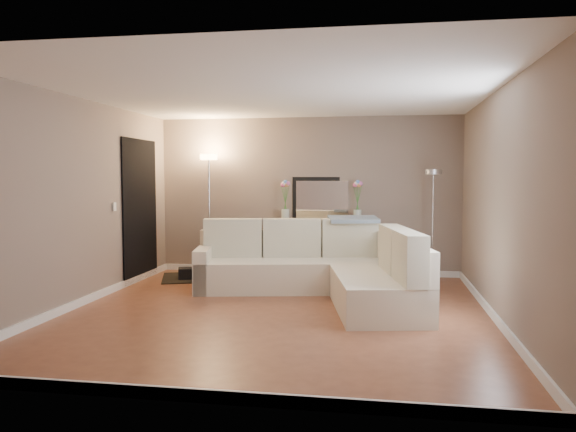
% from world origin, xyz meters
% --- Properties ---
extents(floor, '(5.00, 5.50, 0.01)m').
position_xyz_m(floor, '(0.00, 0.00, -0.01)').
color(floor, brown).
rests_on(floor, ground).
extents(ceiling, '(5.00, 5.50, 0.01)m').
position_xyz_m(ceiling, '(0.00, 0.00, 2.60)').
color(ceiling, white).
rests_on(ceiling, ground).
extents(wall_back, '(5.00, 0.02, 2.60)m').
position_xyz_m(wall_back, '(0.00, 2.76, 1.30)').
color(wall_back, gray).
rests_on(wall_back, ground).
extents(wall_front, '(5.00, 0.02, 2.60)m').
position_xyz_m(wall_front, '(0.00, -2.76, 1.30)').
color(wall_front, gray).
rests_on(wall_front, ground).
extents(wall_left, '(0.02, 5.50, 2.60)m').
position_xyz_m(wall_left, '(-2.51, 0.00, 1.30)').
color(wall_left, gray).
rests_on(wall_left, ground).
extents(wall_right, '(0.02, 5.50, 2.60)m').
position_xyz_m(wall_right, '(2.51, 0.00, 1.30)').
color(wall_right, gray).
rests_on(wall_right, ground).
extents(baseboard_back, '(5.00, 0.03, 0.10)m').
position_xyz_m(baseboard_back, '(0.00, 2.73, 0.05)').
color(baseboard_back, white).
rests_on(baseboard_back, ground).
extents(baseboard_front, '(5.00, 0.03, 0.10)m').
position_xyz_m(baseboard_front, '(0.00, -2.73, 0.05)').
color(baseboard_front, white).
rests_on(baseboard_front, ground).
extents(baseboard_left, '(0.03, 5.50, 0.10)m').
position_xyz_m(baseboard_left, '(-2.48, 0.00, 0.05)').
color(baseboard_left, white).
rests_on(baseboard_left, ground).
extents(baseboard_right, '(0.03, 5.50, 0.10)m').
position_xyz_m(baseboard_right, '(2.48, 0.00, 0.05)').
color(baseboard_right, white).
rests_on(baseboard_right, ground).
extents(doorway, '(0.02, 1.20, 2.20)m').
position_xyz_m(doorway, '(-2.48, 1.70, 1.10)').
color(doorway, black).
rests_on(doorway, ground).
extents(switch_plate, '(0.02, 0.08, 0.12)m').
position_xyz_m(switch_plate, '(-2.48, 0.85, 1.20)').
color(switch_plate, white).
rests_on(switch_plate, ground).
extents(sectional_sofa, '(3.30, 2.86, 1.00)m').
position_xyz_m(sectional_sofa, '(0.46, 1.07, 0.37)').
color(sectional_sofa, beige).
rests_on(sectional_sofa, floor).
extents(throw_blanket, '(0.80, 0.58, 0.10)m').
position_xyz_m(throw_blanket, '(0.81, 1.84, 0.99)').
color(throw_blanket, '#7D90A1').
rests_on(throw_blanket, sectional_sofa).
extents(console_table, '(1.40, 0.40, 0.86)m').
position_xyz_m(console_table, '(0.16, 2.58, 0.48)').
color(console_table, black).
rests_on(console_table, floor).
extents(leaning_mirror, '(0.99, 0.07, 0.77)m').
position_xyz_m(leaning_mirror, '(0.25, 2.76, 1.23)').
color(leaning_mirror, black).
rests_on(leaning_mirror, console_table).
extents(table_decor, '(0.59, 0.13, 0.14)m').
position_xyz_m(table_decor, '(0.25, 2.54, 0.87)').
color(table_decor, '#C45E22').
rests_on(table_decor, console_table).
extents(flower_vase_left, '(0.16, 0.13, 0.73)m').
position_xyz_m(flower_vase_left, '(-0.34, 2.57, 1.15)').
color(flower_vase_left, silver).
rests_on(flower_vase_left, console_table).
extents(flower_vase_right, '(0.16, 0.13, 0.73)m').
position_xyz_m(flower_vase_right, '(0.84, 2.60, 1.15)').
color(flower_vase_right, silver).
rests_on(flower_vase_right, console_table).
extents(floor_lamp_lit, '(0.36, 0.36, 1.99)m').
position_xyz_m(floor_lamp_lit, '(-1.61, 2.47, 1.40)').
color(floor_lamp_lit, silver).
rests_on(floor_lamp_lit, floor).
extents(floor_lamp_unlit, '(0.31, 0.31, 1.73)m').
position_xyz_m(floor_lamp_unlit, '(1.99, 2.24, 1.22)').
color(floor_lamp_unlit, silver).
rests_on(floor_lamp_unlit, floor).
extents(charcoal_rug, '(1.54, 1.34, 0.02)m').
position_xyz_m(charcoal_rug, '(-1.58, 2.08, 0.01)').
color(charcoal_rug, black).
rests_on(charcoal_rug, floor).
extents(black_bag, '(0.43, 0.37, 0.24)m').
position_xyz_m(black_bag, '(-1.75, 1.90, 0.06)').
color(black_bag, black).
rests_on(black_bag, charcoal_rug).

